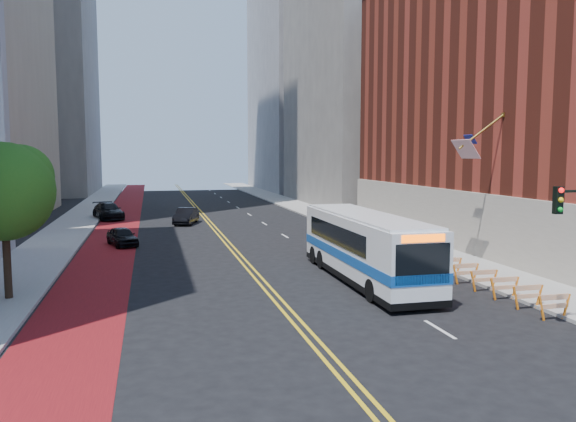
# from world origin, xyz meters

# --- Properties ---
(ground) EXTENTS (160.00, 160.00, 0.00)m
(ground) POSITION_xyz_m (0.00, 0.00, 0.00)
(ground) COLOR black
(ground) RESTS_ON ground
(sidewalk_left) EXTENTS (4.00, 140.00, 0.15)m
(sidewalk_left) POSITION_xyz_m (-12.00, 30.00, 0.07)
(sidewalk_left) COLOR gray
(sidewalk_left) RESTS_ON ground
(sidewalk_right) EXTENTS (4.00, 140.00, 0.15)m
(sidewalk_right) POSITION_xyz_m (12.00, 30.00, 0.07)
(sidewalk_right) COLOR gray
(sidewalk_right) RESTS_ON ground
(bus_lane_paint) EXTENTS (3.60, 140.00, 0.01)m
(bus_lane_paint) POSITION_xyz_m (-8.10, 30.00, 0.00)
(bus_lane_paint) COLOR #5E0D12
(bus_lane_paint) RESTS_ON ground
(center_line_inner) EXTENTS (0.14, 140.00, 0.01)m
(center_line_inner) POSITION_xyz_m (-0.18, 30.00, 0.00)
(center_line_inner) COLOR gold
(center_line_inner) RESTS_ON ground
(center_line_outer) EXTENTS (0.14, 140.00, 0.01)m
(center_line_outer) POSITION_xyz_m (0.18, 30.00, 0.00)
(center_line_outer) COLOR gold
(center_line_outer) RESTS_ON ground
(lane_dashes) EXTENTS (0.14, 98.20, 0.01)m
(lane_dashes) POSITION_xyz_m (4.80, 38.00, 0.01)
(lane_dashes) COLOR silver
(lane_dashes) RESTS_ON ground
(brick_building) EXTENTS (18.73, 36.00, 22.00)m
(brick_building) POSITION_xyz_m (21.93, 12.00, 10.96)
(brick_building) COLOR maroon
(brick_building) RESTS_ON ground
(midrise_right_near) EXTENTS (18.00, 26.00, 40.00)m
(midrise_right_near) POSITION_xyz_m (23.00, 48.00, 20.00)
(midrise_right_near) COLOR slate
(midrise_right_near) RESTS_ON ground
(midrise_right_far) EXTENTS (20.00, 28.00, 55.00)m
(midrise_right_far) POSITION_xyz_m (24.00, 78.00, 27.50)
(midrise_right_far) COLOR gray
(midrise_right_far) RESTS_ON ground
(construction_barriers) EXTENTS (1.42, 10.91, 1.00)m
(construction_barriers) POSITION_xyz_m (9.60, 3.42, 0.68)
(construction_barriers) COLOR orange
(construction_barriers) RESTS_ON ground
(street_tree) EXTENTS (4.20, 4.20, 6.70)m
(street_tree) POSITION_xyz_m (-11.24, 6.04, 4.91)
(street_tree) COLOR black
(street_tree) RESTS_ON sidewalk_left
(transit_bus) EXTENTS (2.74, 12.25, 3.36)m
(transit_bus) POSITION_xyz_m (5.07, 6.11, 1.76)
(transit_bus) COLOR silver
(transit_bus) RESTS_ON ground
(car_a) EXTENTS (2.58, 4.06, 1.29)m
(car_a) POSITION_xyz_m (-7.23, 20.25, 0.64)
(car_a) COLOR black
(car_a) RESTS_ON ground
(car_b) EXTENTS (2.71, 4.67, 1.46)m
(car_b) POSITION_xyz_m (-2.15, 31.48, 0.73)
(car_b) COLOR black
(car_b) RESTS_ON ground
(car_c) EXTENTS (3.64, 5.90, 1.60)m
(car_c) POSITION_xyz_m (-9.30, 37.08, 0.80)
(car_c) COLOR black
(car_c) RESTS_ON ground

